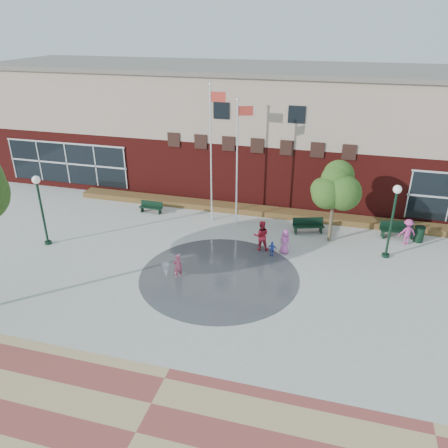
% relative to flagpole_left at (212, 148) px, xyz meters
% --- Properties ---
extents(ground, '(120.00, 120.00, 0.00)m').
position_rel_flagpole_left_xyz_m(ground, '(2.37, -9.71, -4.96)').
color(ground, '#666056').
rests_on(ground, ground).
extents(plaza_concrete, '(46.00, 18.00, 0.01)m').
position_rel_flagpole_left_xyz_m(plaza_concrete, '(2.37, -5.71, -4.96)').
color(plaza_concrete, '#A8A8A0').
rests_on(plaza_concrete, ground).
extents(paver_band, '(46.00, 6.00, 0.01)m').
position_rel_flagpole_left_xyz_m(paver_band, '(2.37, -16.71, -4.96)').
color(paver_band, brown).
rests_on(paver_band, ground).
extents(splash_pad, '(8.40, 8.40, 0.01)m').
position_rel_flagpole_left_xyz_m(splash_pad, '(2.37, -6.71, -4.96)').
color(splash_pad, '#383A3D').
rests_on(splash_pad, ground).
extents(library_building, '(44.40, 10.40, 9.20)m').
position_rel_flagpole_left_xyz_m(library_building, '(2.37, 7.77, -0.32)').
color(library_building, '#5A1310').
rests_on(library_building, ground).
extents(flower_bed, '(26.00, 1.20, 0.40)m').
position_rel_flagpole_left_xyz_m(flower_bed, '(2.37, 1.89, -4.96)').
color(flower_bed, '#A23122').
rests_on(flower_bed, ground).
extents(flagpole_left, '(1.05, 0.17, 8.91)m').
position_rel_flagpole_left_xyz_m(flagpole_left, '(0.00, 0.00, 0.00)').
color(flagpole_left, white).
rests_on(flagpole_left, ground).
extents(flagpole_right, '(0.96, 0.38, 8.13)m').
position_rel_flagpole_left_xyz_m(flagpole_right, '(1.72, -0.11, -0.41)').
color(flagpole_right, white).
rests_on(flagpole_right, ground).
extents(lamp_left, '(0.46, 0.46, 4.32)m').
position_rel_flagpole_left_xyz_m(lamp_left, '(-8.59, -5.93, -2.27)').
color(lamp_left, black).
rests_on(lamp_left, ground).
extents(lamp_right, '(0.46, 0.46, 4.35)m').
position_rel_flagpole_left_xyz_m(lamp_right, '(10.98, -2.20, -2.26)').
color(lamp_right, black).
rests_on(lamp_right, ground).
extents(bench_left, '(1.63, 0.48, 0.82)m').
position_rel_flagpole_left_xyz_m(bench_left, '(-4.51, 0.06, -4.70)').
color(bench_left, black).
rests_on(bench_left, ground).
extents(bench_mid, '(2.02, 1.13, 0.98)m').
position_rel_flagpole_left_xyz_m(bench_mid, '(6.40, -0.26, -4.64)').
color(bench_mid, black).
rests_on(bench_mid, ground).
extents(bench_right, '(2.14, 1.00, 1.04)m').
position_rel_flagpole_left_xyz_m(bench_right, '(11.76, 0.53, -4.62)').
color(bench_right, black).
rests_on(bench_right, ground).
extents(trash_can, '(0.61, 0.61, 1.00)m').
position_rel_flagpole_left_xyz_m(trash_can, '(13.00, 0.29, -4.45)').
color(trash_can, black).
rests_on(trash_can, ground).
extents(tree_mid, '(2.81, 2.81, 4.73)m').
position_rel_flagpole_left_xyz_m(tree_mid, '(7.75, -1.04, -1.51)').
color(tree_mid, '#4A3C2A').
rests_on(tree_mid, ground).
extents(water_jet_a, '(0.41, 0.41, 0.79)m').
position_rel_flagpole_left_xyz_m(water_jet_a, '(-0.27, -7.57, -4.96)').
color(water_jet_a, white).
rests_on(water_jet_a, ground).
extents(water_jet_b, '(0.17, 0.17, 0.39)m').
position_rel_flagpole_left_xyz_m(water_jet_b, '(-0.22, -5.77, -4.96)').
color(water_jet_b, white).
rests_on(water_jet_b, ground).
extents(child_splash, '(0.59, 0.57, 1.37)m').
position_rel_flagpole_left_xyz_m(child_splash, '(0.33, -7.37, -4.28)').
color(child_splash, '#DA546F').
rests_on(child_splash, ground).
extents(adult_red, '(1.05, 0.91, 1.86)m').
position_rel_flagpole_left_xyz_m(adult_red, '(3.94, -3.26, -4.03)').
color(adult_red, red).
rests_on(adult_red, ground).
extents(adult_pink, '(0.87, 0.79, 1.50)m').
position_rel_flagpole_left_xyz_m(adult_pink, '(5.34, -3.29, -4.21)').
color(adult_pink, '#E05EBA').
rests_on(adult_pink, ground).
extents(child_blue, '(0.56, 0.25, 0.95)m').
position_rel_flagpole_left_xyz_m(child_blue, '(4.70, -3.88, -4.48)').
color(child_blue, blue).
rests_on(child_blue, ground).
extents(person_bench, '(1.18, 0.91, 1.62)m').
position_rel_flagpole_left_xyz_m(person_bench, '(12.22, -0.23, -4.15)').
color(person_bench, '#C03A88').
rests_on(person_bench, ground).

